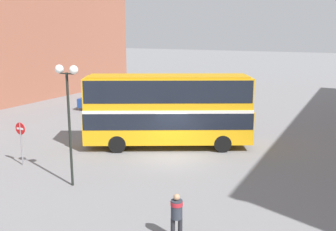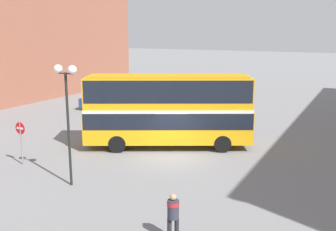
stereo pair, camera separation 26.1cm
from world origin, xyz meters
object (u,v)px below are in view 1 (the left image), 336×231
object	(u,v)px
parked_car_side_street	(104,102)
street_lamp_twin_globe	(68,92)
double_decker_bus	(168,107)
no_entry_sign	(21,136)
pedestrian_foreground	(177,212)

from	to	relation	value
parked_car_side_street	street_lamp_twin_globe	distance (m)	18.67
double_decker_bus	parked_car_side_street	world-z (taller)	double_decker_bus
street_lamp_twin_globe	no_entry_sign	world-z (taller)	street_lamp_twin_globe
street_lamp_twin_globe	no_entry_sign	size ratio (longest dim) A/B	2.39
pedestrian_foreground	no_entry_sign	bearing A→B (deg)	32.35
double_decker_bus	parked_car_side_street	xyz separation A→B (m)	(-10.66, 7.96, -1.83)
pedestrian_foreground	parked_car_side_street	bearing A→B (deg)	1.08
double_decker_bus	parked_car_side_street	bearing A→B (deg)	115.68
double_decker_bus	pedestrian_foreground	bearing A→B (deg)	-89.39
street_lamp_twin_globe	pedestrian_foreground	bearing A→B (deg)	-19.28
double_decker_bus	no_entry_sign	bearing A→B (deg)	-158.04
pedestrian_foreground	no_entry_sign	xyz separation A→B (m)	(-11.10, 3.41, 0.57)
pedestrian_foreground	parked_car_side_street	distance (m)	24.16
no_entry_sign	parked_car_side_street	bearing A→B (deg)	108.73
double_decker_bus	no_entry_sign	size ratio (longest dim) A/B	4.27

